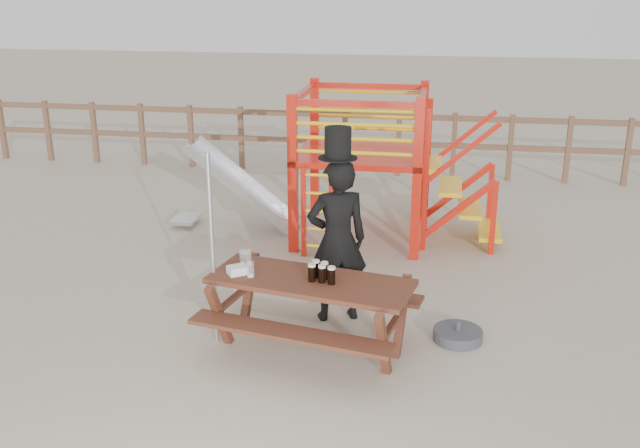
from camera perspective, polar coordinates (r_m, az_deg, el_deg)
The scene contains 10 objects.
ground at distance 6.98m, azimuth -2.01°, elevation -10.62°, with size 60.00×60.00×0.00m, color tan.
back_fence at distance 13.28m, azimuth 4.16°, elevation 7.07°, with size 15.09×0.09×1.20m.
playground_fort at distance 9.88m, azimuth 2.88°, elevation 4.99°, with size 4.71×1.84×2.10m.
picnic_table at distance 6.90m, azimuth -0.76°, elevation -6.54°, with size 2.15×1.68×0.75m.
man_with_hat at distance 7.38m, azimuth 1.38°, elevation -0.99°, with size 0.75×0.63×2.07m.
metal_pole at distance 6.94m, azimuth -8.60°, elevation -2.15°, with size 0.04×0.04×1.94m, color #B2B2B7.
parasol_base at distance 7.39m, azimuth 10.96°, elevation -8.70°, with size 0.49×0.49×0.21m.
paper_bag at distance 6.94m, azimuth -6.63°, elevation -3.68°, with size 0.18×0.14×0.08m, color white.
stout_pints at distance 6.72m, azimuth 0.09°, elevation -3.87°, with size 0.27×0.21×0.17m.
empty_glasses at distance 7.05m, azimuth -5.85°, elevation -3.02°, with size 0.23×0.37×0.15m.
Camera 1 is at (1.27, -5.94, 3.43)m, focal length 40.00 mm.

